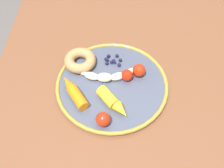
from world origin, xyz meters
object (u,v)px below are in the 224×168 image
Objects in this scene: tomato_mid at (139,71)px; donut at (80,60)px; plate at (112,85)px; carrot_orange at (74,92)px; carrot_yellow at (112,102)px; tomato_far at (103,119)px; dining_table at (121,94)px; banana at (105,76)px; tomato_near at (127,75)px; blueberry_pile at (113,60)px.

donut is at bearing -102.00° from tomato_mid.
plate is 0.12m from carrot_orange.
carrot_orange is 0.12m from carrot_yellow.
plate is at bearing 171.59° from tomato_far.
donut is 2.51× the size of tomato_mid.
dining_table is 9.06× the size of carrot_yellow.
tomato_mid is at bearing 115.19° from plate.
dining_table is 9.72× the size of donut.
dining_table is 0.12m from plate.
banana is 1.98× the size of donut.
carrot_orange is 0.13m from tomato_far.
donut is at bearing -105.66° from dining_table.
banana is 4.93× the size of tomato_far.
tomato_far reaches higher than dining_table.
banana is 1.65× the size of carrot_orange.
carrot_orange reaches higher than banana.
dining_table is at bearing -141.79° from tomato_near.
tomato_mid is at bearing 87.91° from dining_table.
banana is 4.96× the size of tomato_mid.
plate is at bearing -64.81° from tomato_mid.
tomato_near is (0.06, 0.15, 0.00)m from donut.
blueberry_pile is (-0.05, -0.03, 0.12)m from dining_table.
tomato_mid is (0.05, 0.09, 0.01)m from blueberry_pile.
banana is at bearing -18.12° from blueberry_pile.
carrot_orange reaches higher than plate.
plate is at bearing -64.26° from tomato_near.
blueberry_pile is at bearing -179.29° from plate.
donut is (-0.04, -0.14, 0.13)m from dining_table.
blueberry_pile is at bearing 161.88° from banana.
donut is at bearing -126.81° from plate.
tomato_near is (-0.10, 0.04, 0.00)m from carrot_yellow.
tomato_far is (0.06, -0.02, 0.00)m from carrot_yellow.
dining_table is at bearing -92.09° from tomato_mid.
dining_table is 0.14m from blueberry_pile.
carrot_orange is at bearing -59.19° from dining_table.
tomato_mid reaches higher than donut.
tomato_near reaches higher than plate.
banana is (-0.02, -0.02, 0.02)m from plate.
dining_table is 4.92× the size of banana.
donut is 0.11m from blueberry_pile.
banana reaches higher than dining_table.
carrot_yellow is 0.11m from tomato_near.
tomato_near reaches higher than dining_table.
carrot_orange is at bearing -39.11° from blueberry_pile.
carrot_yellow is at bearing 157.29° from tomato_far.
tomato_mid reaches higher than carrot_yellow.
carrot_yellow is (0.10, 0.03, 0.00)m from banana.
dining_table is 2.87× the size of plate.
plate is 8.46× the size of tomato_far.
banana is 0.11m from carrot_orange.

